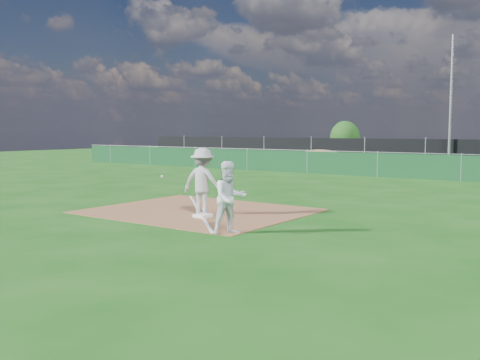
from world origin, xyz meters
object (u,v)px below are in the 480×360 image
object	(u,v)px
runner	(230,198)
car_left	(335,151)
light_pole	(451,102)
car_mid	(453,152)
first_base	(203,216)
play_at_first	(203,181)
tree_left	(345,138)

from	to	relation	value
runner	car_left	distance (m)	29.98
light_pole	car_mid	distance (m)	5.86
light_pole	car_left	world-z (taller)	light_pole
first_base	car_left	distance (m)	28.05
first_base	play_at_first	world-z (taller)	play_at_first
car_left	light_pole	bearing A→B (deg)	-127.95
light_pole	first_base	bearing A→B (deg)	-91.68
tree_left	play_at_first	bearing A→B (deg)	-71.98
first_base	car_left	world-z (taller)	car_left
car_mid	first_base	bearing A→B (deg)	-155.45
play_at_first	tree_left	xyz separation A→B (m)	(-10.72, 32.96, 0.69)
light_pole	tree_left	xyz separation A→B (m)	(-11.71, 10.83, -2.37)
car_mid	tree_left	xyz separation A→B (m)	(-10.78, 5.99, 0.80)
play_at_first	car_left	xyz separation A→B (m)	(-8.46, 26.23, -0.22)
light_pole	car_left	bearing A→B (deg)	156.55
runner	car_left	bearing A→B (deg)	51.79
car_mid	tree_left	bearing A→B (deg)	84.93
first_base	tree_left	world-z (taller)	tree_left
light_pole	runner	world-z (taller)	light_pole
first_base	car_left	xyz separation A→B (m)	(-8.78, 26.63, 0.66)
play_at_first	car_mid	bearing A→B (deg)	89.87
first_base	play_at_first	distance (m)	1.02
play_at_first	runner	world-z (taller)	play_at_first
first_base	runner	distance (m)	2.48
first_base	car_left	bearing A→B (deg)	108.26
tree_left	light_pole	bearing A→B (deg)	-42.77
light_pole	play_at_first	bearing A→B (deg)	-92.54
car_left	runner	bearing A→B (deg)	-173.57
first_base	runner	xyz separation A→B (m)	(1.92, -1.37, 0.77)
light_pole	car_mid	size ratio (longest dim) A/B	1.61
light_pole	first_base	xyz separation A→B (m)	(-0.66, -22.54, -3.94)
runner	tree_left	bearing A→B (deg)	51.34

